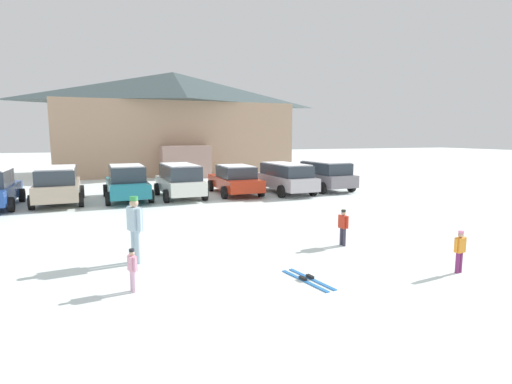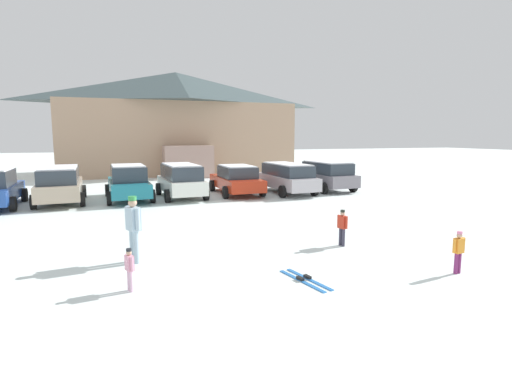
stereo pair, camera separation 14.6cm
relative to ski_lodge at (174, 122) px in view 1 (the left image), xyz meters
name	(u,v)px [view 1 (the left image)]	position (x,y,z in m)	size (l,w,h in m)	color
ground	(426,348)	(-1.06, -30.65, -4.29)	(160.00, 160.00, 0.00)	white
ski_lodge	(174,122)	(0.00, 0.00, 0.00)	(18.93, 10.65, 8.47)	tan
parked_beige_suv	(58,184)	(-7.67, -14.52, -3.37)	(2.33, 4.73, 1.71)	tan
parked_teal_hatchback	(127,182)	(-4.62, -14.60, -3.43)	(2.27, 4.78, 1.73)	teal
parked_white_suv	(180,180)	(-2.07, -14.78, -3.37)	(2.26, 4.39, 1.72)	white
parked_red_sedan	(235,179)	(0.95, -14.52, -3.49)	(2.19, 4.71, 1.57)	#B32B14
parked_silver_wagon	(285,177)	(3.65, -15.09, -3.40)	(2.21, 4.83, 1.65)	#BEB7BE
parked_grey_wagon	(325,175)	(6.30, -14.79, -3.39)	(2.36, 4.14, 1.67)	gray
skier_child_in_orange_jacket	(460,249)	(2.09, -28.28, -3.73)	(0.36, 0.18, 0.99)	#792963
skier_child_in_pink_snowsuit	(132,268)	(-5.02, -26.88, -3.79)	(0.19, 0.32, 0.89)	#DDAFCC
skier_adult_in_blue_parka	(135,226)	(-4.84, -24.96, -3.35)	(0.37, 0.58, 1.67)	#9DB9CA
skier_child_in_red_jacket	(343,225)	(0.84, -25.38, -3.70)	(0.20, 0.38, 1.05)	#383548
pair_of_skis	(307,279)	(-1.40, -27.52, -4.27)	(0.60, 1.56, 0.08)	blue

